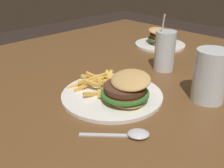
% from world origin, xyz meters
% --- Properties ---
extents(dining_table, '(1.56, 1.19, 0.75)m').
position_xyz_m(dining_table, '(0.00, 0.00, 0.67)').
color(dining_table, brown).
rests_on(dining_table, ground_plane).
extents(meal_plate_near, '(0.29, 0.29, 0.09)m').
position_xyz_m(meal_plate_near, '(-0.04, -0.23, 0.77)').
color(meal_plate_near, white).
rests_on(meal_plate_near, dining_table).
extents(beer_glass, '(0.09, 0.09, 0.14)m').
position_xyz_m(beer_glass, '(0.13, -0.05, 0.81)').
color(beer_glass, silver).
rests_on(beer_glass, dining_table).
extents(juice_glass, '(0.07, 0.07, 0.20)m').
position_xyz_m(juice_glass, '(-0.09, 0.04, 0.81)').
color(juice_glass, silver).
rests_on(juice_glass, dining_table).
extents(spoon, '(0.13, 0.12, 0.01)m').
position_xyz_m(spoon, '(0.10, -0.33, 0.75)').
color(spoon, silver).
rests_on(spoon, dining_table).
extents(meal_plate_far, '(0.22, 0.22, 0.08)m').
position_xyz_m(meal_plate_far, '(-0.27, 0.27, 0.78)').
color(meal_plate_far, white).
rests_on(meal_plate_far, dining_table).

